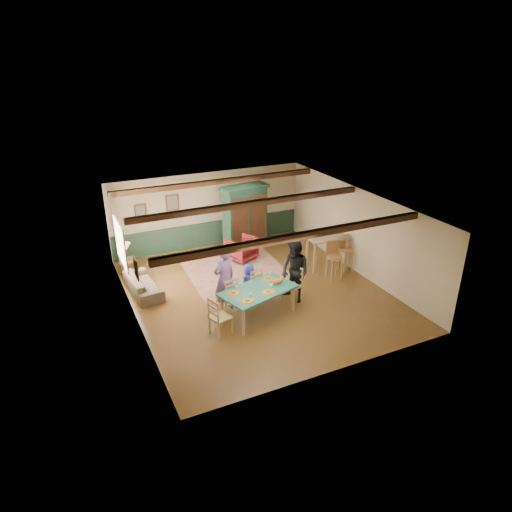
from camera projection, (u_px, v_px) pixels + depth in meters
name	position (u px, v px, depth m)	size (l,w,h in m)	color
floor	(257.00, 292.00, 13.43)	(8.00, 8.00, 0.00)	#523517
wall_back	(209.00, 210.00, 16.18)	(7.00, 0.02, 2.70)	beige
wall_left	(132.00, 274.00, 11.52)	(0.02, 8.00, 2.70)	beige
wall_right	(358.00, 231.00, 14.23)	(0.02, 8.00, 2.70)	beige
ceiling	(257.00, 205.00, 12.32)	(7.00, 8.00, 0.02)	silver
wainscot_back	(210.00, 234.00, 16.53)	(6.95, 0.03, 0.90)	#1A3023
ceiling_beam_front	(299.00, 236.00, 10.46)	(6.95, 0.16, 0.16)	black
ceiling_beam_mid	(251.00, 204.00, 12.69)	(6.95, 0.16, 0.16)	black
ceiling_beam_back	(218.00, 182.00, 14.84)	(6.95, 0.16, 0.16)	black
window_left	(120.00, 243.00, 12.85)	(0.06, 1.60, 1.30)	white
picture_left_wall	(136.00, 269.00, 10.87)	(0.04, 0.42, 0.52)	gray
picture_back_a	(172.00, 203.00, 15.47)	(0.45, 0.04, 0.55)	gray
picture_back_b	(140.00, 211.00, 15.10)	(0.38, 0.04, 0.48)	gray
dining_table	(258.00, 303.00, 12.04)	(1.96, 1.09, 0.82)	#216A56
dining_chair_far_left	(227.00, 294.00, 12.27)	(0.46, 0.48, 1.03)	tan
dining_chair_far_right	(251.00, 284.00, 12.79)	(0.46, 0.48, 1.03)	tan
dining_chair_end_left	(220.00, 316.00, 11.24)	(0.46, 0.48, 1.03)	tan
dining_chair_end_right	(292.00, 285.00, 12.75)	(0.46, 0.48, 1.03)	tan
person_man	(224.00, 279.00, 12.15)	(0.68, 0.45, 1.88)	#825EA2
person_woman	(295.00, 272.00, 12.66)	(0.87, 0.68, 1.80)	black
person_child	(249.00, 282.00, 12.84)	(0.53, 0.35, 1.09)	#262F9A
cat	(278.00, 281.00, 12.12)	(0.39, 0.15, 0.20)	orange
place_setting_near_left	(248.00, 299.00, 11.30)	(0.44, 0.33, 0.11)	gold
place_setting_near_center	(268.00, 290.00, 11.73)	(0.44, 0.33, 0.11)	gold
place_setting_far_left	(234.00, 291.00, 11.67)	(0.44, 0.33, 0.11)	gold
place_setting_far_right	(268.00, 277.00, 12.39)	(0.44, 0.33, 0.11)	gold
area_rug	(235.00, 269.00, 14.86)	(3.06, 3.64, 0.01)	beige
armoire	(245.00, 218.00, 15.95)	(1.64, 0.66, 2.32)	#122F21
armchair	(241.00, 248.00, 15.44)	(0.85, 0.88, 0.80)	#4D0F14
sofa	(143.00, 284.00, 13.32)	(1.84, 0.72, 0.54)	#44392A
end_table	(128.00, 268.00, 14.25)	(0.48, 0.48, 0.59)	black
table_lamp	(126.00, 252.00, 14.01)	(0.30, 0.30, 0.54)	beige
counter_table	(327.00, 252.00, 14.81)	(1.29, 0.75, 1.07)	#B7AC8E
bar_stool_left	(335.00, 261.00, 13.92)	(0.44, 0.49, 1.25)	#B07644
bar_stool_right	(346.00, 253.00, 14.58)	(0.41, 0.45, 1.16)	#B07644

